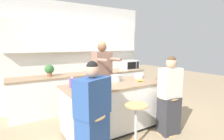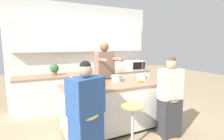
{
  "view_description": "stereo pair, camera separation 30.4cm",
  "coord_description": "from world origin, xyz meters",
  "px_view_note": "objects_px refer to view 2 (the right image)",
  "views": [
    {
      "loc": [
        -1.71,
        -2.72,
        1.64
      ],
      "look_at": [
        0.0,
        0.08,
        1.15
      ],
      "focal_mm": 28.0,
      "sensor_mm": 36.0,
      "label": 1
    },
    {
      "loc": [
        -1.45,
        -2.87,
        1.64
      ],
      "look_at": [
        0.0,
        0.08,
        1.15
      ],
      "focal_mm": 28.0,
      "sensor_mm": 36.0,
      "label": 2
    }
  ],
  "objects_px": {
    "bar_stool_rightmost": "(168,115)",
    "cooking_pot": "(117,78)",
    "microwave": "(135,65)",
    "potted_plant": "(54,69)",
    "bar_stool_leftmost": "(86,135)",
    "banana_bunch": "(140,81)",
    "person_seated_near": "(170,101)",
    "juice_carton": "(71,82)",
    "coffee_cup_far": "(102,83)",
    "kitchen_island": "(114,106)",
    "bar_stool_center": "(132,124)",
    "coffee_cup_near": "(94,84)",
    "fruit_bowl": "(83,82)",
    "person_cooking": "(105,80)",
    "person_wrapped_blanket": "(86,115)"
  },
  "relations": [
    {
      "from": "bar_stool_rightmost",
      "to": "coffee_cup_near",
      "type": "relative_size",
      "value": 6.01
    },
    {
      "from": "bar_stool_rightmost",
      "to": "fruit_bowl",
      "type": "xyz_separation_m",
      "value": [
        -1.3,
        0.89,
        0.56
      ]
    },
    {
      "from": "bar_stool_leftmost",
      "to": "microwave",
      "type": "bearing_deg",
      "value": 43.35
    },
    {
      "from": "banana_bunch",
      "to": "person_seated_near",
      "type": "bearing_deg",
      "value": -65.85
    },
    {
      "from": "coffee_cup_near",
      "to": "bar_stool_center",
      "type": "bearing_deg",
      "value": -54.8
    },
    {
      "from": "bar_stool_rightmost",
      "to": "kitchen_island",
      "type": "bearing_deg",
      "value": 140.97
    },
    {
      "from": "person_wrapped_blanket",
      "to": "banana_bunch",
      "type": "relative_size",
      "value": 8.79
    },
    {
      "from": "bar_stool_rightmost",
      "to": "potted_plant",
      "type": "bearing_deg",
      "value": 127.91
    },
    {
      "from": "person_cooking",
      "to": "person_wrapped_blanket",
      "type": "height_order",
      "value": "person_cooking"
    },
    {
      "from": "bar_stool_leftmost",
      "to": "coffee_cup_near",
      "type": "height_order",
      "value": "coffee_cup_near"
    },
    {
      "from": "cooking_pot",
      "to": "fruit_bowl",
      "type": "height_order",
      "value": "cooking_pot"
    },
    {
      "from": "bar_stool_rightmost",
      "to": "coffee_cup_far",
      "type": "height_order",
      "value": "coffee_cup_far"
    },
    {
      "from": "person_seated_near",
      "to": "cooking_pot",
      "type": "relative_size",
      "value": 4.57
    },
    {
      "from": "bar_stool_center",
      "to": "banana_bunch",
      "type": "distance_m",
      "value": 0.94
    },
    {
      "from": "coffee_cup_far",
      "to": "banana_bunch",
      "type": "xyz_separation_m",
      "value": [
        0.77,
        -0.09,
        -0.02
      ]
    },
    {
      "from": "bar_stool_leftmost",
      "to": "coffee_cup_near",
      "type": "bearing_deg",
      "value": 59.69
    },
    {
      "from": "banana_bunch",
      "to": "fruit_bowl",
      "type": "bearing_deg",
      "value": 160.53
    },
    {
      "from": "coffee_cup_far",
      "to": "potted_plant",
      "type": "distance_m",
      "value": 1.62
    },
    {
      "from": "juice_carton",
      "to": "microwave",
      "type": "relative_size",
      "value": 0.36
    },
    {
      "from": "person_seated_near",
      "to": "juice_carton",
      "type": "bearing_deg",
      "value": 158.26
    },
    {
      "from": "person_wrapped_blanket",
      "to": "fruit_bowl",
      "type": "bearing_deg",
      "value": 51.92
    },
    {
      "from": "bar_stool_leftmost",
      "to": "fruit_bowl",
      "type": "xyz_separation_m",
      "value": [
        0.24,
        0.92,
        0.56
      ]
    },
    {
      "from": "person_cooking",
      "to": "potted_plant",
      "type": "bearing_deg",
      "value": 131.77
    },
    {
      "from": "bar_stool_center",
      "to": "cooking_pot",
      "type": "relative_size",
      "value": 2.2
    },
    {
      "from": "bar_stool_rightmost",
      "to": "coffee_cup_near",
      "type": "distance_m",
      "value": 1.44
    },
    {
      "from": "bar_stool_center",
      "to": "coffee_cup_far",
      "type": "xyz_separation_m",
      "value": [
        -0.24,
        0.64,
        0.57
      ]
    },
    {
      "from": "person_seated_near",
      "to": "fruit_bowl",
      "type": "xyz_separation_m",
      "value": [
        -1.3,
        0.92,
        0.28
      ]
    },
    {
      "from": "coffee_cup_far",
      "to": "potted_plant",
      "type": "xyz_separation_m",
      "value": [
        -0.62,
        1.49,
        0.1
      ]
    },
    {
      "from": "bar_stool_leftmost",
      "to": "banana_bunch",
      "type": "xyz_separation_m",
      "value": [
        1.3,
        0.54,
        0.55
      ]
    },
    {
      "from": "bar_stool_center",
      "to": "person_wrapped_blanket",
      "type": "xyz_separation_m",
      "value": [
        -0.76,
        -0.0,
        0.29
      ]
    },
    {
      "from": "person_cooking",
      "to": "juice_carton",
      "type": "xyz_separation_m",
      "value": [
        -0.86,
        -0.49,
        0.14
      ]
    },
    {
      "from": "bar_stool_rightmost",
      "to": "cooking_pot",
      "type": "bearing_deg",
      "value": 127.42
    },
    {
      "from": "person_seated_near",
      "to": "cooking_pot",
      "type": "height_order",
      "value": "person_seated_near"
    },
    {
      "from": "microwave",
      "to": "potted_plant",
      "type": "distance_m",
      "value": 2.3
    },
    {
      "from": "kitchen_island",
      "to": "person_seated_near",
      "type": "xyz_separation_m",
      "value": [
        0.77,
        -0.66,
        0.2
      ]
    },
    {
      "from": "kitchen_island",
      "to": "bar_stool_center",
      "type": "bearing_deg",
      "value": -90.0
    },
    {
      "from": "bar_stool_rightmost",
      "to": "bar_stool_center",
      "type": "bearing_deg",
      "value": -177.57
    },
    {
      "from": "kitchen_island",
      "to": "person_cooking",
      "type": "relative_size",
      "value": 1.13
    },
    {
      "from": "person_seated_near",
      "to": "potted_plant",
      "type": "distance_m",
      "value": 2.71
    },
    {
      "from": "fruit_bowl",
      "to": "juice_carton",
      "type": "xyz_separation_m",
      "value": [
        -0.23,
        -0.11,
        0.05
      ]
    },
    {
      "from": "kitchen_island",
      "to": "cooking_pot",
      "type": "xyz_separation_m",
      "value": [
        0.15,
        0.18,
        0.51
      ]
    },
    {
      "from": "cooking_pot",
      "to": "microwave",
      "type": "distance_m",
      "value": 1.79
    },
    {
      "from": "cooking_pot",
      "to": "coffee_cup_far",
      "type": "relative_size",
      "value": 2.98
    },
    {
      "from": "coffee_cup_far",
      "to": "bar_stool_rightmost",
      "type": "bearing_deg",
      "value": -30.87
    },
    {
      "from": "coffee_cup_far",
      "to": "potted_plant",
      "type": "height_order",
      "value": "potted_plant"
    },
    {
      "from": "fruit_bowl",
      "to": "banana_bunch",
      "type": "bearing_deg",
      "value": -19.47
    },
    {
      "from": "potted_plant",
      "to": "banana_bunch",
      "type": "bearing_deg",
      "value": -48.85
    },
    {
      "from": "cooking_pot",
      "to": "banana_bunch",
      "type": "distance_m",
      "value": 0.47
    },
    {
      "from": "person_seated_near",
      "to": "juice_carton",
      "type": "height_order",
      "value": "person_seated_near"
    },
    {
      "from": "person_seated_near",
      "to": "coffee_cup_far",
      "type": "distance_m",
      "value": 1.23
    }
  ]
}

